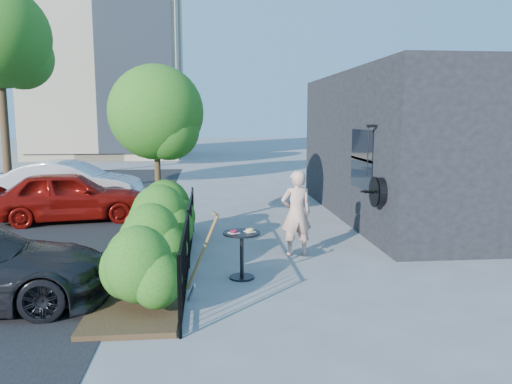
{
  "coord_description": "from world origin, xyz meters",
  "views": [
    {
      "loc": [
        -1.12,
        -9.06,
        2.79
      ],
      "look_at": [
        -0.1,
        1.44,
        1.2
      ],
      "focal_mm": 35.0,
      "sensor_mm": 36.0,
      "label": 1
    }
  ],
  "objects": [
    {
      "name": "shop_building",
      "position": [
        5.5,
        4.5,
        2.0
      ],
      "size": [
        6.22,
        9.0,
        4.0
      ],
      "color": "black",
      "rests_on": "ground"
    },
    {
      "name": "ground",
      "position": [
        0.0,
        0.0,
        0.0
      ],
      "size": [
        120.0,
        120.0,
        0.0
      ],
      "primitive_type": "plane",
      "color": "gray",
      "rests_on": "ground"
    },
    {
      "name": "woman",
      "position": [
        0.64,
        0.68,
        0.87
      ],
      "size": [
        0.68,
        0.48,
        1.74
      ],
      "primitive_type": "imported",
      "rotation": [
        0.0,
        0.0,
        3.25
      ],
      "color": "#DBA78E",
      "rests_on": "ground"
    },
    {
      "name": "fence",
      "position": [
        -1.5,
        0.0,
        0.56
      ],
      "size": [
        0.05,
        6.05,
        1.1
      ],
      "color": "black",
      "rests_on": "ground"
    },
    {
      "name": "street_tree_far",
      "position": [
        -9.94,
        13.96,
        5.92
      ],
      "size": [
        4.4,
        4.4,
        8.28
      ],
      "color": "#3F2B19",
      "rests_on": "ground"
    },
    {
      "name": "car_red",
      "position": [
        -4.85,
        4.6,
        0.69
      ],
      "size": [
        4.25,
        2.28,
        1.37
      ],
      "primitive_type": "imported",
      "rotation": [
        0.0,
        0.0,
        1.74
      ],
      "color": "maroon",
      "rests_on": "ground"
    },
    {
      "name": "patio_tree",
      "position": [
        -2.24,
        2.76,
        2.76
      ],
      "size": [
        2.2,
        2.2,
        3.94
      ],
      "color": "#3F2B19",
      "rests_on": "ground"
    },
    {
      "name": "car_silver",
      "position": [
        -5.42,
        6.91,
        0.72
      ],
      "size": [
        4.46,
        1.86,
        1.43
      ],
      "primitive_type": "imported",
      "rotation": [
        0.0,
        0.0,
        1.49
      ],
      "color": "silver",
      "rests_on": "ground"
    },
    {
      "name": "cafe_table",
      "position": [
        -0.55,
        -0.68,
        0.57
      ],
      "size": [
        0.65,
        0.65,
        0.88
      ],
      "rotation": [
        0.0,
        0.0,
        0.43
      ],
      "color": "black",
      "rests_on": "ground"
    },
    {
      "name": "shovel",
      "position": [
        -1.26,
        -1.62,
        0.61
      ],
      "size": [
        0.53,
        0.18,
        1.4
      ],
      "color": "brown",
      "rests_on": "ground"
    },
    {
      "name": "planting_bed",
      "position": [
        -2.2,
        0.0,
        0.04
      ],
      "size": [
        1.3,
        6.0,
        0.08
      ],
      "primitive_type": "cube",
      "color": "#382616",
      "rests_on": "ground"
    },
    {
      "name": "shrubs",
      "position": [
        -2.1,
        0.1,
        0.7
      ],
      "size": [
        1.1,
        5.6,
        1.24
      ],
      "color": "#265C15",
      "rests_on": "ground"
    }
  ]
}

